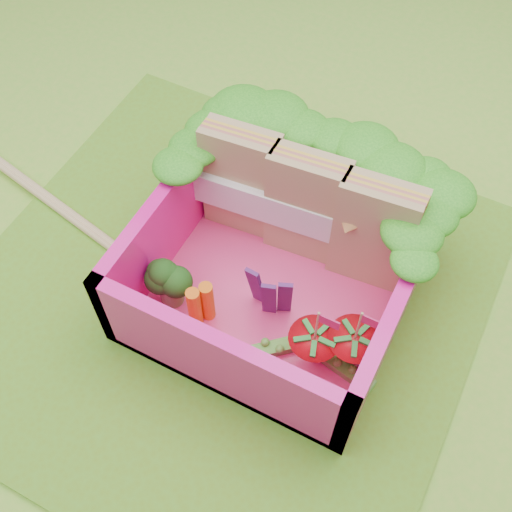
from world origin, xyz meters
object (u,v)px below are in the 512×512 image
object	(u,v)px
broccoli	(169,280)
chopsticks	(87,227)
strawberry_left	(313,349)
strawberry_right	(352,350)
bento_box	(279,263)
sandwich_stack	(306,207)

from	to	relation	value
broccoli	chopsticks	size ratio (longest dim) A/B	0.13
strawberry_left	chopsticks	xyz separation A→B (m)	(-1.47, 0.17, -0.16)
strawberry_right	broccoli	bearing A→B (deg)	-174.50
bento_box	strawberry_left	size ratio (longest dim) A/B	2.67
bento_box	strawberry_right	bearing A→B (deg)	-24.45
strawberry_left	chopsticks	distance (m)	1.49
sandwich_stack	strawberry_left	bearing A→B (deg)	-61.55
strawberry_right	chopsticks	size ratio (longest dim) A/B	0.21
broccoli	strawberry_left	size ratio (longest dim) A/B	0.63
sandwich_stack	chopsticks	world-z (taller)	sandwich_stack
broccoli	strawberry_right	xyz separation A→B (m)	(0.95, 0.09, -0.05)
strawberry_left	bento_box	bearing A→B (deg)	137.52
sandwich_stack	bento_box	bearing A→B (deg)	-90.84
strawberry_left	chopsticks	size ratio (longest dim) A/B	0.20
bento_box	strawberry_right	world-z (taller)	bento_box
strawberry_left	strawberry_right	bearing A→B (deg)	25.30
broccoli	strawberry_right	distance (m)	0.96
sandwich_stack	broccoli	bearing A→B (deg)	-126.24
sandwich_stack	chopsticks	distance (m)	1.28
bento_box	chopsticks	size ratio (longest dim) A/B	0.54
broccoli	chopsticks	xyz separation A→B (m)	(-0.69, 0.19, -0.21)
bento_box	broccoli	distance (m)	0.55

